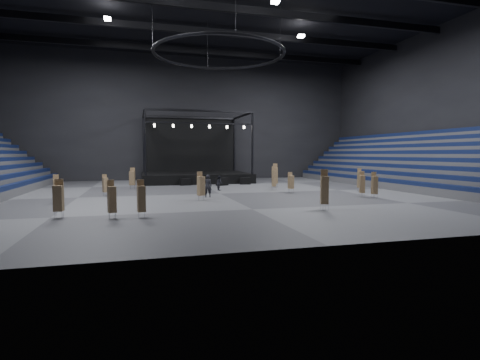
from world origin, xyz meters
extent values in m
plane|color=#505153|center=(0.00, 0.00, 0.00)|extent=(50.00, 50.00, 0.00)
cube|color=black|center=(0.00, 21.00, 9.00)|extent=(50.00, 0.20, 18.00)
cube|color=black|center=(0.00, -21.00, 9.00)|extent=(50.00, 0.20, 18.00)
cube|color=black|center=(25.00, 0.00, 9.00)|extent=(0.20, 42.00, 18.00)
cube|color=#0B1033|center=(-18.12, 0.00, 0.95)|extent=(0.59, 40.00, 0.40)
cube|color=#4B4B4D|center=(21.40, 0.00, 0.38)|extent=(7.20, 40.00, 0.75)
cube|color=#0B1033|center=(18.12, 0.00, 0.95)|extent=(0.59, 40.00, 0.40)
cube|color=#4B4B4D|center=(21.85, 0.00, 0.75)|extent=(6.30, 40.00, 1.50)
cube|color=#0B1033|center=(19.02, 0.00, 1.70)|extent=(0.59, 40.00, 0.40)
cube|color=#4B4B4D|center=(22.30, 0.00, 1.12)|extent=(5.40, 40.00, 2.25)
cube|color=#0B1033|center=(19.91, 0.00, 2.45)|extent=(0.59, 40.00, 0.40)
cube|color=#4B4B4D|center=(22.75, 0.00, 1.50)|extent=(4.50, 40.00, 3.00)
cube|color=#0B1033|center=(20.82, 0.00, 3.20)|extent=(0.59, 40.00, 0.40)
cube|color=#4B4B4D|center=(23.20, 0.00, 1.88)|extent=(3.60, 40.00, 3.75)
cube|color=#0B1033|center=(21.71, 0.00, 3.95)|extent=(0.59, 40.00, 0.40)
cube|color=#4B4B4D|center=(23.65, 0.00, 2.25)|extent=(2.70, 40.00, 4.50)
cube|color=#0B1033|center=(22.61, 0.00, 4.70)|extent=(0.59, 40.00, 0.40)
cube|color=#4B4B4D|center=(24.10, 0.00, 2.62)|extent=(1.80, 40.00, 5.25)
cube|color=#0B1033|center=(23.52, 0.00, 5.45)|extent=(0.59, 40.00, 0.40)
cube|color=#4B4B4D|center=(24.55, 0.00, 3.00)|extent=(0.90, 40.00, 6.00)
cube|color=#0B1033|center=(24.41, 0.00, 6.20)|extent=(0.59, 40.00, 0.40)
cube|color=black|center=(0.00, 15.50, 0.60)|extent=(14.00, 10.00, 1.20)
cube|color=black|center=(0.00, 20.30, 5.20)|extent=(13.30, 0.30, 8.00)
cylinder|color=black|center=(-6.60, 10.90, 5.10)|extent=(0.24, 0.24, 7.80)
cylinder|color=black|center=(-6.60, 20.10, 5.10)|extent=(0.24, 0.24, 7.80)
cylinder|color=black|center=(6.60, 10.90, 5.10)|extent=(0.24, 0.24, 7.80)
cylinder|color=black|center=(6.60, 20.10, 5.10)|extent=(0.24, 0.24, 7.80)
cube|color=black|center=(0.00, 10.90, 9.00)|extent=(13.40, 0.25, 0.25)
cube|color=black|center=(0.00, 20.10, 9.00)|extent=(13.40, 0.25, 0.25)
cube|color=black|center=(0.00, 10.90, 7.50)|extent=(13.40, 0.20, 0.20)
cylinder|color=white|center=(-5.50, 10.90, 7.10)|extent=(0.24, 0.24, 0.35)
cylinder|color=white|center=(-3.30, 10.90, 7.10)|extent=(0.24, 0.24, 0.35)
cylinder|color=white|center=(-1.10, 10.90, 7.10)|extent=(0.24, 0.24, 0.35)
cylinder|color=white|center=(1.10, 10.90, 7.10)|extent=(0.24, 0.24, 0.35)
cylinder|color=white|center=(3.30, 10.90, 7.10)|extent=(0.24, 0.24, 0.35)
cylinder|color=white|center=(5.50, 10.90, 7.10)|extent=(0.24, 0.24, 0.35)
torus|color=black|center=(0.00, 0.00, 13.00)|extent=(12.30, 12.30, 0.30)
cylinder|color=black|center=(6.00, 0.00, 15.50)|extent=(0.04, 0.04, 5.00)
cylinder|color=black|center=(0.00, 6.00, 15.50)|extent=(0.04, 0.04, 5.00)
cylinder|color=black|center=(-6.00, 0.00, 15.50)|extent=(0.04, 0.04, 5.00)
cylinder|color=black|center=(0.00, -6.00, 15.50)|extent=(0.04, 0.04, 5.00)
cube|color=black|center=(0.00, 0.00, 17.20)|extent=(49.00, 0.35, 0.70)
cube|color=black|center=(0.00, 7.00, 17.20)|extent=(49.00, 0.35, 0.70)
cube|color=black|center=(0.00, 15.00, 17.20)|extent=(49.00, 0.35, 0.70)
cube|color=white|center=(-10.00, 4.00, 16.60)|extent=(0.60, 0.60, 0.25)
cube|color=white|center=(10.00, 4.00, 16.60)|extent=(0.60, 0.60, 0.25)
cube|color=white|center=(4.00, -4.00, 16.60)|extent=(0.60, 0.60, 0.25)
cube|color=black|center=(-2.03, 10.13, 0.41)|extent=(1.32, 0.82, 0.82)
cube|color=black|center=(2.19, 8.83, 0.46)|extent=(1.52, 1.07, 0.92)
cube|color=black|center=(5.31, 9.72, 0.43)|extent=(1.38, 0.84, 0.86)
cylinder|color=silver|center=(11.30, -6.10, 0.17)|extent=(0.03, 0.03, 0.35)
cylinder|color=silver|center=(11.30, -5.77, 0.17)|extent=(0.03, 0.03, 0.35)
cylinder|color=silver|center=(11.64, -6.10, 0.17)|extent=(0.03, 0.03, 0.35)
cylinder|color=silver|center=(11.64, -5.77, 0.17)|extent=(0.03, 0.03, 0.35)
cube|color=#A5835B|center=(11.47, -5.93, 1.11)|extent=(0.54, 0.54, 1.53)
cube|color=#A5835B|center=(11.53, -5.77, 1.83)|extent=(0.39, 0.19, 0.84)
cylinder|color=silver|center=(11.80, -7.16, 0.18)|extent=(0.03, 0.03, 0.35)
cylinder|color=silver|center=(11.80, -6.83, 0.18)|extent=(0.03, 0.03, 0.35)
cylinder|color=silver|center=(12.13, -7.16, 0.18)|extent=(0.03, 0.03, 0.35)
cylinder|color=silver|center=(12.13, -6.83, 0.18)|extent=(0.03, 0.03, 0.35)
cube|color=#A5835B|center=(11.97, -7.00, 1.11)|extent=(0.47, 0.47, 1.51)
cube|color=#A5835B|center=(11.99, -6.82, 1.81)|extent=(0.41, 0.10, 0.83)
cylinder|color=silver|center=(-13.78, -3.06, 0.18)|extent=(0.03, 0.03, 0.35)
cylinder|color=silver|center=(-13.78, -2.72, 0.18)|extent=(0.03, 0.03, 0.35)
cylinder|color=silver|center=(-13.45, -3.06, 0.18)|extent=(0.03, 0.03, 0.35)
cylinder|color=silver|center=(-13.45, -2.72, 0.18)|extent=(0.03, 0.03, 0.35)
cube|color=#A5835B|center=(-13.62, -2.89, 1.08)|extent=(0.50, 0.50, 1.46)
cube|color=#A5835B|center=(-13.65, -2.72, 1.76)|extent=(0.41, 0.14, 0.80)
cylinder|color=silver|center=(6.12, 2.03, 0.18)|extent=(0.03, 0.03, 0.36)
cylinder|color=silver|center=(6.12, 2.37, 0.18)|extent=(0.03, 0.03, 0.36)
cylinder|color=silver|center=(6.46, 2.03, 0.18)|extent=(0.03, 0.03, 0.36)
cylinder|color=silver|center=(6.46, 2.37, 0.18)|extent=(0.03, 0.03, 0.36)
cube|color=#A5835B|center=(6.29, 2.20, 1.21)|extent=(0.50, 0.50, 1.69)
cube|color=#A5835B|center=(6.32, 2.38, 2.00)|extent=(0.42, 0.13, 0.93)
cylinder|color=silver|center=(7.29, 4.80, 0.21)|extent=(0.03, 0.03, 0.42)
cylinder|color=silver|center=(7.29, 5.20, 0.21)|extent=(0.03, 0.03, 0.42)
cylinder|color=silver|center=(7.69, 4.80, 0.21)|extent=(0.03, 0.03, 0.42)
cylinder|color=silver|center=(7.69, 5.20, 0.21)|extent=(0.03, 0.03, 0.42)
cube|color=#A5835B|center=(7.49, 5.00, 1.33)|extent=(0.62, 0.62, 1.80)
cube|color=#A5835B|center=(7.54, 5.20, 2.18)|extent=(0.49, 0.18, 0.99)
cylinder|color=silver|center=(-12.17, -11.02, 0.21)|extent=(0.03, 0.03, 0.42)
cylinder|color=silver|center=(-12.17, -10.62, 0.21)|extent=(0.03, 0.03, 0.42)
cylinder|color=silver|center=(-11.78, -11.02, 0.21)|extent=(0.03, 0.03, 0.42)
cylinder|color=silver|center=(-11.78, -10.62, 0.21)|extent=(0.03, 0.03, 0.42)
cube|color=#A5835B|center=(-11.98, -10.82, 1.17)|extent=(0.55, 0.55, 1.51)
cube|color=#A5835B|center=(-11.95, -10.61, 1.88)|extent=(0.48, 0.11, 0.83)
cylinder|color=silver|center=(-2.77, -4.98, 0.21)|extent=(0.03, 0.03, 0.41)
cylinder|color=silver|center=(-2.77, -4.59, 0.21)|extent=(0.03, 0.03, 0.41)
cylinder|color=silver|center=(-2.38, -4.98, 0.21)|extent=(0.03, 0.03, 0.41)
cylinder|color=silver|center=(-2.38, -4.59, 0.21)|extent=(0.03, 0.03, 0.41)
cube|color=#A5835B|center=(-2.57, -4.79, 1.19)|extent=(0.64, 0.64, 1.55)
cube|color=#A5835B|center=(-2.65, -4.60, 1.91)|extent=(0.46, 0.23, 0.85)
cylinder|color=silver|center=(13.82, -1.93, 0.19)|extent=(0.03, 0.03, 0.38)
cylinder|color=silver|center=(13.82, -1.57, 0.19)|extent=(0.03, 0.03, 0.38)
cylinder|color=silver|center=(14.18, -1.93, 0.19)|extent=(0.03, 0.03, 0.38)
cylinder|color=silver|center=(14.18, -1.57, 0.19)|extent=(0.03, 0.03, 0.38)
cube|color=#A5835B|center=(14.00, -1.75, 1.17)|extent=(0.46, 0.46, 1.58)
cube|color=#A5835B|center=(14.00, -1.56, 1.91)|extent=(0.44, 0.06, 0.87)
cylinder|color=silver|center=(-9.12, -11.94, 0.17)|extent=(0.03, 0.03, 0.35)
cylinder|color=silver|center=(-9.12, -11.61, 0.17)|extent=(0.03, 0.03, 0.35)
cylinder|color=silver|center=(-8.79, -11.94, 0.17)|extent=(0.03, 0.03, 0.35)
cylinder|color=silver|center=(-8.79, -11.61, 0.17)|extent=(0.03, 0.03, 0.35)
cube|color=#A5835B|center=(-8.95, -11.78, 1.11)|extent=(0.54, 0.54, 1.54)
cube|color=#A5835B|center=(-9.02, -11.62, 1.83)|extent=(0.39, 0.19, 0.84)
cylinder|color=silver|center=(-8.28, 6.58, 0.22)|extent=(0.03, 0.03, 0.44)
cylinder|color=silver|center=(-8.28, 7.00, 0.22)|extent=(0.03, 0.03, 0.44)
cylinder|color=silver|center=(-7.86, 6.58, 0.22)|extent=(0.03, 0.03, 0.44)
cylinder|color=silver|center=(-7.86, 7.00, 0.22)|extent=(0.03, 0.03, 0.44)
cube|color=#A5835B|center=(-8.07, 6.79, 1.19)|extent=(0.64, 0.64, 1.49)
cube|color=#A5835B|center=(-8.01, 7.00, 1.88)|extent=(0.51, 0.19, 0.82)
cylinder|color=silver|center=(-10.47, 0.55, 0.17)|extent=(0.03, 0.03, 0.34)
cylinder|color=silver|center=(-10.47, 0.87, 0.17)|extent=(0.03, 0.03, 0.34)
cylinder|color=silver|center=(-10.14, 0.55, 0.17)|extent=(0.03, 0.03, 0.34)
cylinder|color=silver|center=(-10.14, 0.87, 0.17)|extent=(0.03, 0.03, 0.34)
cube|color=#A5835B|center=(-10.30, 0.71, 0.99)|extent=(0.54, 0.54, 1.29)
cube|color=#A5835B|center=(-10.37, 0.87, 1.58)|extent=(0.38, 0.21, 0.71)
cylinder|color=silver|center=(6.65, -1.22, 0.20)|extent=(0.03, 0.03, 0.39)
cylinder|color=silver|center=(6.65, -0.84, 0.20)|extent=(0.03, 0.03, 0.39)
cylinder|color=silver|center=(7.02, -1.22, 0.20)|extent=(0.03, 0.03, 0.39)
cylinder|color=silver|center=(7.02, -0.84, 0.20)|extent=(0.03, 0.03, 0.39)
cube|color=#A5835B|center=(6.83, -1.03, 1.04)|extent=(0.50, 0.50, 1.29)
cube|color=#A5835B|center=(6.82, -0.84, 1.63)|extent=(0.45, 0.09, 0.71)
cylinder|color=silver|center=(4.40, -12.19, 0.20)|extent=(0.03, 0.03, 0.41)
cylinder|color=silver|center=(4.40, -11.81, 0.20)|extent=(0.03, 0.03, 0.41)
cylinder|color=silver|center=(4.78, -12.19, 0.20)|extent=(0.03, 0.03, 0.41)
cylinder|color=silver|center=(4.78, -11.81, 0.20)|extent=(0.03, 0.03, 0.41)
cube|color=#A5835B|center=(4.59, -12.00, 1.34)|extent=(0.63, 0.63, 1.86)
cube|color=#A5835B|center=(4.66, -11.81, 2.22)|extent=(0.47, 0.21, 1.03)
cylinder|color=silver|center=(-7.47, -12.17, 0.18)|extent=(0.03, 0.03, 0.36)
cylinder|color=silver|center=(-7.47, -11.83, 0.18)|extent=(0.03, 0.03, 0.36)
cylinder|color=silver|center=(-7.13, -12.17, 0.18)|extent=(0.03, 0.03, 0.36)
cylinder|color=silver|center=(-7.13, -11.83, 0.18)|extent=(0.03, 0.03, 0.36)
cube|color=#A5835B|center=(-7.30, -12.00, 1.13)|extent=(0.51, 0.51, 1.53)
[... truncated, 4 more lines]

